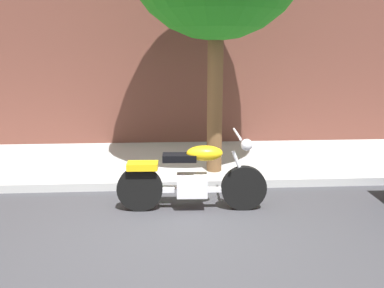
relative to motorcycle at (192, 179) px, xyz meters
name	(u,v)px	position (x,y,z in m)	size (l,w,h in m)	color
ground_plane	(173,227)	(-0.28, -0.58, -0.48)	(60.00, 60.00, 0.00)	#38383D
sidewalk	(171,162)	(-0.28, 2.31, -0.41)	(24.55, 2.91, 0.14)	#B0B0B0
motorcycle	(192,179)	(0.00, 0.00, 0.00)	(2.18, 0.70, 1.16)	black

